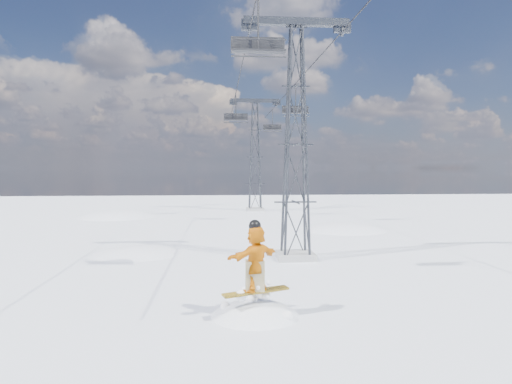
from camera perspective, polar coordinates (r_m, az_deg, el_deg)
ground at (r=14.55m, az=7.09°, el=-14.52°), size 120.00×120.00×0.00m
snow_terrain at (r=37.57m, az=-7.61°, el=-18.85°), size 39.00×37.00×22.00m
lift_tower_near at (r=21.91m, az=4.99°, el=5.85°), size 5.20×1.80×11.43m
lift_tower_far at (r=46.74m, az=-0.12°, el=4.34°), size 5.20×1.80×11.43m
haul_cables at (r=33.91m, az=1.71°, el=14.01°), size 4.46×51.00×0.06m
snowboarder_jump at (r=14.61m, az=-0.12°, el=-21.17°), size 4.40×4.40×6.84m
lift_chair_near at (r=17.56m, az=0.26°, el=17.81°), size 2.00×0.58×2.48m
lift_chair_mid at (r=35.61m, az=4.96°, el=10.14°), size 2.05×0.59×2.55m
lift_chair_far at (r=40.14m, az=-2.54°, el=9.30°), size 2.08×0.60×2.59m
lift_chair_extra at (r=50.66m, az=2.07°, el=8.05°), size 2.03×0.58×2.52m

